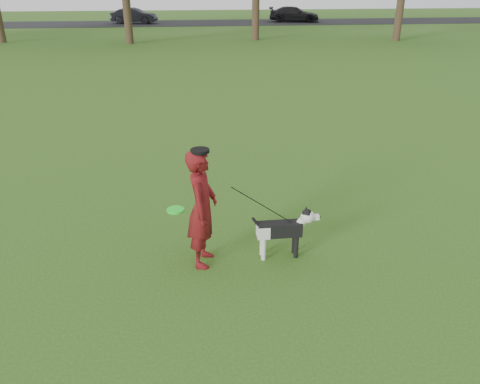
{
  "coord_description": "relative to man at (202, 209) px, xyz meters",
  "views": [
    {
      "loc": [
        -0.89,
        -5.23,
        3.61
      ],
      "look_at": [
        -0.18,
        0.58,
        0.95
      ],
      "focal_mm": 35.0,
      "sensor_mm": 36.0,
      "label": 1
    }
  ],
  "objects": [
    {
      "name": "ground",
      "position": [
        0.72,
        -0.37,
        -0.83
      ],
      "size": [
        120.0,
        120.0,
        0.0
      ],
      "primitive_type": "plane",
      "color": "#285116",
      "rests_on": "ground"
    },
    {
      "name": "road",
      "position": [
        0.72,
        39.63,
        -0.82
      ],
      "size": [
        120.0,
        7.0,
        0.02
      ],
      "primitive_type": "cube",
      "color": "black",
      "rests_on": "ground"
    },
    {
      "name": "man",
      "position": [
        0.0,
        0.0,
        0.0
      ],
      "size": [
        0.52,
        0.68,
        1.66
      ],
      "primitive_type": "imported",
      "rotation": [
        0.0,
        0.0,
        1.35
      ],
      "color": "#500D0B",
      "rests_on": "ground"
    },
    {
      "name": "dog",
      "position": [
        1.15,
        0.02,
        -0.37
      ],
      "size": [
        0.98,
        0.2,
        0.75
      ],
      "color": "black",
      "rests_on": "ground"
    },
    {
      "name": "car_mid",
      "position": [
        -4.18,
        39.63,
        -0.15
      ],
      "size": [
        4.2,
        2.26,
        1.31
      ],
      "primitive_type": "imported",
      "rotation": [
        0.0,
        0.0,
        1.34
      ],
      "color": "black",
      "rests_on": "road"
    },
    {
      "name": "car_right",
      "position": [
        10.39,
        39.63,
        -0.14
      ],
      "size": [
        4.9,
        2.9,
        1.33
      ],
      "primitive_type": "imported",
      "rotation": [
        0.0,
        0.0,
        1.33
      ],
      "color": "black",
      "rests_on": "road"
    },
    {
      "name": "man_held_items",
      "position": [
        0.76,
        -0.02,
        0.04
      ],
      "size": [
        1.75,
        0.31,
        1.17
      ],
      "color": "#20FD27",
      "rests_on": "ground"
    }
  ]
}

